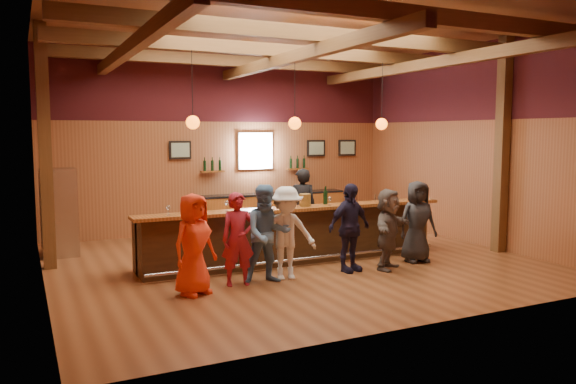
% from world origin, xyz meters
% --- Properties ---
extents(room, '(9.04, 9.00, 4.52)m').
position_xyz_m(room, '(0.00, 0.06, 3.21)').
color(room, brown).
rests_on(room, ground).
extents(bar_counter, '(6.30, 1.07, 1.11)m').
position_xyz_m(bar_counter, '(0.02, 0.15, 0.52)').
color(bar_counter, black).
rests_on(bar_counter, ground).
extents(back_bar_cabinet, '(4.00, 0.52, 0.95)m').
position_xyz_m(back_bar_cabinet, '(1.20, 3.72, 0.48)').
color(back_bar_cabinet, brown).
rests_on(back_bar_cabinet, ground).
extents(window, '(0.95, 0.09, 0.95)m').
position_xyz_m(window, '(0.80, 3.95, 2.05)').
color(window, silver).
rests_on(window, room).
extents(framed_pictures, '(5.35, 0.05, 0.45)m').
position_xyz_m(framed_pictures, '(1.67, 3.94, 2.10)').
color(framed_pictures, black).
rests_on(framed_pictures, room).
extents(wine_shelves, '(3.00, 0.18, 0.30)m').
position_xyz_m(wine_shelves, '(0.80, 3.88, 1.62)').
color(wine_shelves, brown).
rests_on(wine_shelves, room).
extents(pendant_lights, '(4.24, 0.24, 1.37)m').
position_xyz_m(pendant_lights, '(0.00, 0.00, 2.71)').
color(pendant_lights, black).
rests_on(pendant_lights, room).
extents(stainless_fridge, '(0.70, 0.70, 1.80)m').
position_xyz_m(stainless_fridge, '(-4.10, 2.60, 0.90)').
color(stainless_fridge, silver).
rests_on(stainless_fridge, ground).
extents(customer_orange, '(0.92, 0.79, 1.59)m').
position_xyz_m(customer_orange, '(-2.40, -1.32, 0.80)').
color(customer_orange, red).
rests_on(customer_orange, ground).
extents(customer_redvest, '(0.60, 0.43, 1.55)m').
position_xyz_m(customer_redvest, '(-1.58, -1.10, 0.77)').
color(customer_redvest, maroon).
rests_on(customer_redvest, ground).
extents(customer_denim, '(0.90, 0.76, 1.66)m').
position_xyz_m(customer_denim, '(-1.09, -1.17, 0.83)').
color(customer_denim, '#557EAA').
rests_on(customer_denim, ground).
extents(customer_white, '(1.15, 0.83, 1.61)m').
position_xyz_m(customer_white, '(-0.71, -1.10, 0.80)').
color(customer_white, silver).
rests_on(customer_white, ground).
extents(customer_navy, '(1.01, 0.58, 1.61)m').
position_xyz_m(customer_navy, '(0.57, -1.10, 0.81)').
color(customer_navy, black).
rests_on(customer_navy, ground).
extents(customer_brown, '(1.38, 1.18, 1.50)m').
position_xyz_m(customer_brown, '(1.30, -1.27, 0.75)').
color(customer_brown, '#574C46').
rests_on(customer_brown, ground).
extents(customer_dark, '(0.85, 0.62, 1.59)m').
position_xyz_m(customer_dark, '(2.17, -1.02, 0.80)').
color(customer_dark, black).
rests_on(customer_dark, ground).
extents(bartender, '(0.73, 0.59, 1.75)m').
position_xyz_m(bartender, '(0.78, 1.21, 0.87)').
color(bartender, black).
rests_on(bartender, ground).
extents(ice_bucket, '(0.22, 0.22, 0.24)m').
position_xyz_m(ice_bucket, '(0.14, -0.17, 1.23)').
color(ice_bucket, brown).
rests_on(ice_bucket, bar_counter).
extents(bottle_a, '(0.08, 0.08, 0.36)m').
position_xyz_m(bottle_a, '(0.68, -0.02, 1.25)').
color(bottle_a, black).
rests_on(bottle_a, bar_counter).
extents(bottle_b, '(0.07, 0.07, 0.34)m').
position_xyz_m(bottle_b, '(0.65, -0.04, 1.24)').
color(bottle_b, black).
rests_on(bottle_b, bar_counter).
extents(glass_a, '(0.08, 0.08, 0.18)m').
position_xyz_m(glass_a, '(-2.52, -0.20, 1.24)').
color(glass_a, silver).
rests_on(glass_a, bar_counter).
extents(glass_b, '(0.09, 0.09, 0.20)m').
position_xyz_m(glass_b, '(-2.25, -0.23, 1.25)').
color(glass_b, silver).
rests_on(glass_b, bar_counter).
extents(glass_c, '(0.09, 0.09, 0.19)m').
position_xyz_m(glass_c, '(-1.44, -0.15, 1.25)').
color(glass_c, silver).
rests_on(glass_c, bar_counter).
extents(glass_d, '(0.08, 0.08, 0.18)m').
position_xyz_m(glass_d, '(-1.20, -0.14, 1.24)').
color(glass_d, silver).
rests_on(glass_d, bar_counter).
extents(glass_e, '(0.08, 0.08, 0.19)m').
position_xyz_m(glass_e, '(-0.65, -0.13, 1.25)').
color(glass_e, silver).
rests_on(glass_e, bar_counter).
extents(glass_f, '(0.08, 0.08, 0.17)m').
position_xyz_m(glass_f, '(0.65, -0.24, 1.23)').
color(glass_f, silver).
rests_on(glass_f, bar_counter).
extents(glass_g, '(0.07, 0.07, 0.17)m').
position_xyz_m(glass_g, '(1.20, -0.07, 1.23)').
color(glass_g, silver).
rests_on(glass_g, bar_counter).
extents(glass_h, '(0.07, 0.07, 0.16)m').
position_xyz_m(glass_h, '(1.87, -0.26, 1.23)').
color(glass_h, silver).
rests_on(glass_h, bar_counter).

